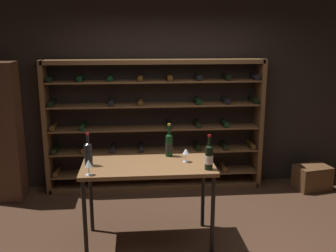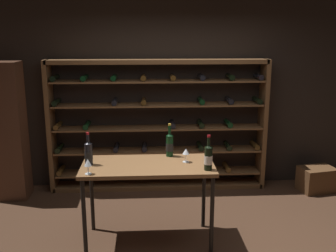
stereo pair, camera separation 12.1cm
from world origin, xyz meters
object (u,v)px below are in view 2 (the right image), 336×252
(wine_bottle_black_capsule, at_px, (170,145))
(wine_rack, at_px, (158,126))
(tasting_table, at_px, (148,172))
(display_cabinet, at_px, (8,132))
(wine_glass_stemmed_center, at_px, (88,163))
(wine_crate, at_px, (317,179))
(wine_glass_stemmed_right, at_px, (186,152))
(wine_bottle_green_slim, at_px, (89,153))
(wine_bottle_red_label, at_px, (208,157))

(wine_bottle_black_capsule, bearing_deg, wine_rack, 94.26)
(tasting_table, height_order, display_cabinet, display_cabinet)
(tasting_table, relative_size, display_cabinet, 0.74)
(wine_glass_stemmed_center, bearing_deg, tasting_table, 24.11)
(wine_bottle_black_capsule, bearing_deg, wine_crate, 24.41)
(wine_crate, xyz_separation_m, wine_glass_stemmed_right, (-2.03, -1.21, 0.83))
(wine_crate, relative_size, display_cabinet, 0.26)
(wine_bottle_green_slim, bearing_deg, wine_bottle_red_label, -10.47)
(wine_rack, distance_m, wine_crate, 2.42)
(wine_crate, distance_m, wine_glass_stemmed_right, 2.50)
(wine_bottle_black_capsule, height_order, wine_glass_stemmed_center, wine_bottle_black_capsule)
(wine_crate, distance_m, wine_glass_stemmed_center, 3.48)
(wine_rack, bearing_deg, wine_bottle_red_label, -75.30)
(display_cabinet, distance_m, wine_glass_stemmed_center, 2.02)
(wine_bottle_green_slim, bearing_deg, wine_glass_stemmed_right, 1.39)
(wine_bottle_green_slim, bearing_deg, wine_crate, 22.05)
(tasting_table, xyz_separation_m, wine_bottle_black_capsule, (0.24, 0.26, 0.22))
(tasting_table, bearing_deg, display_cabinet, 145.47)
(wine_rack, height_order, tasting_table, wine_rack)
(wine_crate, bearing_deg, wine_bottle_red_label, -141.39)
(display_cabinet, bearing_deg, wine_glass_stemmed_center, -50.18)
(wine_glass_stemmed_right, xyz_separation_m, wine_glass_stemmed_center, (-0.99, -0.31, 0.00))
(wine_bottle_black_capsule, height_order, wine_glass_stemmed_right, wine_bottle_black_capsule)
(wine_crate, relative_size, wine_bottle_green_slim, 1.38)
(wine_glass_stemmed_center, bearing_deg, wine_crate, 26.69)
(wine_rack, bearing_deg, wine_crate, -6.74)
(wine_glass_stemmed_right, bearing_deg, wine_bottle_red_label, -51.36)
(wine_crate, xyz_separation_m, wine_bottle_green_slim, (-3.05, -1.24, 0.84))
(wine_rack, bearing_deg, wine_bottle_green_slim, -116.97)
(wine_bottle_green_slim, relative_size, wine_bottle_black_capsule, 0.93)
(display_cabinet, bearing_deg, wine_bottle_green_slim, -45.20)
(wine_crate, distance_m, wine_bottle_red_label, 2.49)
(tasting_table, bearing_deg, wine_glass_stemmed_right, 6.37)
(wine_bottle_green_slim, xyz_separation_m, wine_glass_stemmed_center, (0.03, -0.28, -0.02))
(wine_crate, bearing_deg, wine_rack, 173.26)
(wine_bottle_black_capsule, relative_size, wine_glass_stemmed_right, 2.49)
(wine_crate, bearing_deg, display_cabinet, 179.53)
(wine_glass_stemmed_center, bearing_deg, wine_glass_stemmed_right, 17.22)
(wine_bottle_green_slim, relative_size, wine_glass_stemmed_center, 2.24)
(wine_crate, height_order, wine_glass_stemmed_center, wine_glass_stemmed_center)
(wine_bottle_red_label, relative_size, wine_glass_stemmed_center, 2.33)
(wine_bottle_green_slim, xyz_separation_m, wine_bottle_red_label, (1.22, -0.23, 0.01))
(wine_rack, relative_size, wine_bottle_green_slim, 8.90)
(tasting_table, distance_m, wine_bottle_green_slim, 0.65)
(wine_crate, xyz_separation_m, display_cabinet, (-4.31, 0.04, 0.76))
(wine_crate, distance_m, display_cabinet, 4.38)
(wine_glass_stemmed_right, bearing_deg, wine_bottle_black_capsule, 126.36)
(display_cabinet, bearing_deg, wine_rack, 6.60)
(tasting_table, height_order, wine_bottle_black_capsule, wine_bottle_black_capsule)
(wine_bottle_black_capsule, xyz_separation_m, wine_glass_stemmed_right, (0.16, -0.22, -0.02))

